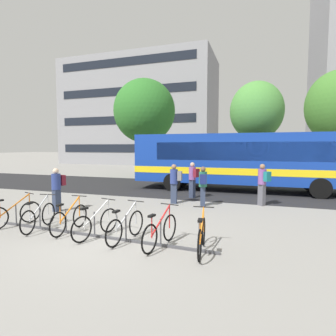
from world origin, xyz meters
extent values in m
plane|color=gray|center=(0.00, 0.00, 0.00)|extent=(200.00, 200.00, 0.00)
cube|color=#232326|center=(0.00, 9.47, 0.00)|extent=(80.00, 7.20, 0.01)
cube|color=#14389E|center=(2.98, 9.47, 1.85)|extent=(12.01, 2.59, 2.70)
cube|color=yellow|center=(2.98, 9.47, 1.20)|extent=(12.03, 2.61, 0.36)
cube|color=black|center=(-2.47, 9.45, 2.98)|extent=(1.01, 2.30, 0.40)
cube|color=black|center=(-3.00, 9.45, 2.12)|extent=(0.09, 2.19, 1.40)
cube|color=black|center=(3.29, 8.23, 2.25)|extent=(9.84, 0.09, 0.97)
cube|color=black|center=(3.28, 10.72, 2.25)|extent=(9.84, 0.09, 0.97)
cylinder|color=black|center=(-0.73, 8.30, 0.50)|extent=(1.00, 0.30, 1.00)
cylinder|color=black|center=(-0.74, 10.61, 0.50)|extent=(1.00, 0.30, 1.00)
cylinder|color=black|center=(6.71, 8.33, 0.50)|extent=(1.00, 0.30, 1.00)
cylinder|color=black|center=(6.70, 10.64, 0.50)|extent=(1.00, 0.30, 1.00)
cube|color=#47474C|center=(-0.44, 0.11, 0.03)|extent=(6.95, 0.45, 0.06)
cylinder|color=#47474C|center=(-3.42, 0.27, 0.35)|extent=(0.04, 0.04, 0.70)
cylinder|color=#47474C|center=(-2.43, 0.22, 0.35)|extent=(0.04, 0.04, 0.70)
cylinder|color=#47474C|center=(-1.43, 0.16, 0.35)|extent=(0.04, 0.04, 0.70)
cylinder|color=#47474C|center=(-0.44, 0.11, 0.35)|extent=(0.04, 0.04, 0.70)
cylinder|color=#47474C|center=(0.55, 0.06, 0.35)|extent=(0.04, 0.04, 0.70)
cylinder|color=#47474C|center=(1.55, 0.01, 0.35)|extent=(0.04, 0.04, 0.70)
cylinder|color=#47474C|center=(2.54, -0.05, 0.35)|extent=(0.04, 0.04, 0.70)
torus|color=black|center=(-3.26, 0.68, 0.35)|extent=(0.25, 0.69, 0.70)
cube|color=orange|center=(-3.40, 0.22, 0.67)|extent=(0.30, 0.89, 0.58)
cylinder|color=orange|center=(-3.53, -0.19, 0.62)|extent=(0.04, 0.04, 0.55)
cylinder|color=orange|center=(-3.26, 0.66, 0.67)|extent=(0.04, 0.04, 0.65)
cylinder|color=black|center=(-3.26, 0.66, 0.98)|extent=(0.50, 0.18, 0.03)
torus|color=black|center=(-2.51, 0.67, 0.35)|extent=(0.17, 0.70, 0.70)
torus|color=black|center=(-2.33, -0.34, 0.35)|extent=(0.17, 0.70, 0.70)
cube|color=#B7BABF|center=(-2.42, 0.19, 0.67)|extent=(0.19, 0.91, 0.58)
cylinder|color=#B7BABF|center=(-2.35, -0.24, 0.62)|extent=(0.03, 0.03, 0.55)
cube|color=black|center=(-2.35, -0.24, 0.88)|extent=(0.14, 0.23, 0.05)
cylinder|color=#B7BABF|center=(-2.51, 0.65, 0.67)|extent=(0.04, 0.04, 0.65)
cylinder|color=black|center=(-2.51, 0.65, 0.98)|extent=(0.52, 0.12, 0.03)
torus|color=black|center=(-1.40, 0.78, 0.35)|extent=(0.07, 0.71, 0.70)
torus|color=black|center=(-1.37, -0.24, 0.35)|extent=(0.07, 0.71, 0.70)
cube|color=orange|center=(-1.38, 0.29, 0.67)|extent=(0.06, 0.92, 0.58)
cylinder|color=orange|center=(-1.37, -0.14, 0.62)|extent=(0.03, 0.03, 0.55)
cube|color=black|center=(-1.37, -0.14, 0.88)|extent=(0.11, 0.22, 0.05)
cylinder|color=orange|center=(-1.40, 0.76, 0.67)|extent=(0.03, 0.03, 0.65)
cylinder|color=black|center=(-1.40, 0.76, 0.98)|extent=(0.52, 0.05, 0.03)
torus|color=black|center=(-0.27, 0.60, 0.35)|extent=(0.20, 0.70, 0.70)
torus|color=black|center=(-0.49, -0.40, 0.35)|extent=(0.20, 0.70, 0.70)
cube|color=silver|center=(-0.38, 0.12, 0.67)|extent=(0.23, 0.90, 0.58)
cylinder|color=silver|center=(-0.47, -0.30, 0.62)|extent=(0.04, 0.04, 0.55)
cube|color=black|center=(-0.47, -0.30, 0.88)|extent=(0.15, 0.24, 0.05)
cylinder|color=silver|center=(-0.27, 0.58, 0.67)|extent=(0.04, 0.04, 0.65)
cylinder|color=black|center=(-0.27, 0.58, 0.98)|extent=(0.51, 0.14, 0.03)
torus|color=black|center=(0.60, 0.60, 0.35)|extent=(0.13, 0.70, 0.70)
torus|color=black|center=(0.47, -0.41, 0.35)|extent=(0.13, 0.70, 0.70)
cube|color=#B7BABF|center=(0.54, 0.11, 0.67)|extent=(0.15, 0.92, 0.58)
cylinder|color=#B7BABF|center=(0.48, -0.31, 0.62)|extent=(0.03, 0.03, 0.55)
cube|color=black|center=(0.48, -0.31, 0.88)|extent=(0.13, 0.23, 0.05)
cylinder|color=#B7BABF|center=(0.60, 0.58, 0.67)|extent=(0.04, 0.04, 0.65)
cylinder|color=black|center=(0.60, 0.58, 0.98)|extent=(0.52, 0.09, 0.03)
torus|color=black|center=(1.63, 0.48, 0.35)|extent=(0.16, 0.70, 0.70)
torus|color=black|center=(1.47, -0.53, 0.35)|extent=(0.16, 0.70, 0.70)
cube|color=red|center=(1.55, -0.01, 0.67)|extent=(0.18, 0.91, 0.58)
cylinder|color=red|center=(1.48, -0.43, 0.62)|extent=(0.03, 0.03, 0.55)
cube|color=black|center=(1.48, -0.43, 0.88)|extent=(0.13, 0.23, 0.05)
cylinder|color=red|center=(1.63, 0.46, 0.67)|extent=(0.04, 0.04, 0.65)
cylinder|color=black|center=(1.63, 0.46, 0.98)|extent=(0.52, 0.11, 0.03)
torus|color=black|center=(2.54, 0.45, 0.35)|extent=(0.12, 0.70, 0.70)
torus|color=black|center=(2.65, -0.56, 0.35)|extent=(0.12, 0.70, 0.70)
cube|color=orange|center=(2.60, -0.03, 0.67)|extent=(0.13, 0.92, 0.58)
cylinder|color=orange|center=(2.64, -0.46, 0.62)|extent=(0.03, 0.03, 0.55)
cube|color=black|center=(2.64, -0.46, 0.88)|extent=(0.12, 0.23, 0.05)
cylinder|color=orange|center=(2.54, 0.43, 0.67)|extent=(0.04, 0.04, 0.65)
cylinder|color=black|center=(2.54, 0.43, 0.98)|extent=(0.52, 0.08, 0.03)
cube|color=#2D3851|center=(0.34, 5.04, 0.44)|extent=(0.28, 0.23, 0.88)
cylinder|color=navy|center=(0.34, 5.04, 1.20)|extent=(0.38, 0.38, 0.63)
sphere|color=#936B4C|center=(0.34, 5.04, 1.62)|extent=(0.22, 0.22, 0.22)
cube|color=slate|center=(0.60, 5.07, 1.23)|extent=(0.21, 0.30, 0.40)
cube|color=#565660|center=(4.01, 5.81, 0.46)|extent=(0.33, 0.32, 0.91)
cylinder|color=#7F4C93|center=(4.01, 5.81, 1.23)|extent=(0.48, 0.48, 0.64)
sphere|color=#936B4C|center=(4.01, 5.81, 1.66)|extent=(0.22, 0.22, 0.22)
cube|color=#197075|center=(4.20, 5.64, 1.26)|extent=(0.32, 0.33, 0.40)
cube|color=#2D3851|center=(0.81, 6.57, 0.45)|extent=(0.32, 0.30, 0.90)
cylinder|color=#7F4C93|center=(0.81, 6.57, 1.21)|extent=(0.46, 0.46, 0.62)
sphere|color=tan|center=(0.81, 6.57, 1.63)|extent=(0.22, 0.22, 0.22)
cube|color=maroon|center=(1.04, 6.45, 1.24)|extent=(0.29, 0.33, 0.40)
cube|color=#2D3851|center=(1.64, 4.98, 0.41)|extent=(0.25, 0.30, 0.81)
cylinder|color=#23664C|center=(1.64, 4.98, 1.13)|extent=(0.41, 0.41, 0.63)
sphere|color=brown|center=(1.64, 4.98, 1.55)|extent=(0.22, 0.22, 0.22)
cube|color=navy|center=(1.70, 4.73, 1.16)|extent=(0.31, 0.24, 0.40)
cube|color=#2D3851|center=(-3.52, 2.22, 0.43)|extent=(0.25, 0.29, 0.85)
cylinder|color=navy|center=(-3.52, 2.22, 1.16)|extent=(0.40, 0.40, 0.60)
sphere|color=beige|center=(-3.52, 2.22, 1.57)|extent=(0.22, 0.22, 0.22)
cube|color=maroon|center=(-3.47, 2.48, 1.19)|extent=(0.31, 0.23, 0.40)
cylinder|color=brown|center=(9.49, 17.66, 1.64)|extent=(0.32, 0.32, 3.28)
cylinder|color=brown|center=(-5.33, 15.07, 1.62)|extent=(0.32, 0.32, 3.24)
ellipsoid|color=#2D7028|center=(-5.33, 15.07, 5.50)|extent=(5.15, 5.15, 5.33)
cylinder|color=brown|center=(3.66, 14.18, 1.64)|extent=(0.32, 0.32, 3.28)
ellipsoid|color=#4C8E3D|center=(3.66, 14.18, 5.03)|extent=(3.71, 3.71, 4.12)
cube|color=gray|center=(-13.32, 32.06, 7.64)|extent=(22.25, 10.11, 15.29)
cube|color=black|center=(-13.32, 26.97, 2.29)|extent=(19.58, 0.06, 1.10)
cube|color=black|center=(-13.32, 26.97, 6.11)|extent=(19.58, 0.06, 1.10)
cube|color=black|center=(-13.32, 26.97, 9.94)|extent=(19.58, 0.06, 1.10)
cube|color=black|center=(-13.32, 26.97, 13.76)|extent=(19.58, 0.06, 1.10)
camera|label=1|loc=(3.80, -6.22, 2.49)|focal=28.99mm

